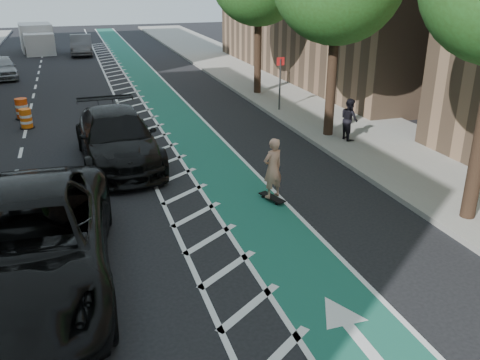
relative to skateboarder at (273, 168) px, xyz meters
name	(u,v)px	position (x,y,z in m)	size (l,w,h in m)	color
ground	(157,282)	(-3.70, -3.01, -0.96)	(120.00, 120.00, 0.00)	black
bike_lane	(190,134)	(-0.70, 6.99, -0.96)	(2.00, 90.00, 0.01)	#1B5F54
buffer_strip	(152,137)	(-2.20, 6.99, -0.96)	(1.40, 90.00, 0.01)	silver
sidewalk_right	(338,118)	(5.80, 6.99, -0.89)	(5.00, 90.00, 0.15)	gray
curb_right	(285,123)	(3.35, 6.99, -0.88)	(0.12, 90.00, 0.16)	gray
sign_post	(280,83)	(3.90, 8.99, 0.39)	(0.35, 0.08, 2.47)	#4C4C4C
skateboard	(272,197)	(0.00, 0.00, -0.86)	(0.52, 0.92, 0.12)	black
skateboarder	(273,168)	(0.00, 0.00, 0.00)	(0.61, 0.40, 1.68)	tan
suv_near	(25,245)	(-6.10, -2.45, 0.01)	(3.24, 7.03, 1.95)	black
suv_far	(117,138)	(-3.70, 4.49, -0.11)	(2.40, 5.90, 1.71)	black
car_silver	(2,67)	(-8.81, 21.95, -0.30)	(1.56, 3.88, 1.32)	#98999D
car_grey	(81,45)	(-3.91, 30.80, -0.21)	(1.60, 4.59, 1.51)	#545559
pedestrian	(349,119)	(4.60, 3.99, -0.05)	(0.74, 0.58, 1.53)	black
box_truck	(37,39)	(-7.23, 33.41, 0.04)	(2.89, 5.47, 2.18)	silver
barrel_b	(26,119)	(-6.85, 9.85, -0.58)	(0.59, 0.59, 0.80)	orange
barrel_c	(22,109)	(-7.09, 11.49, -0.54)	(0.65, 0.65, 0.89)	#FF4B0D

